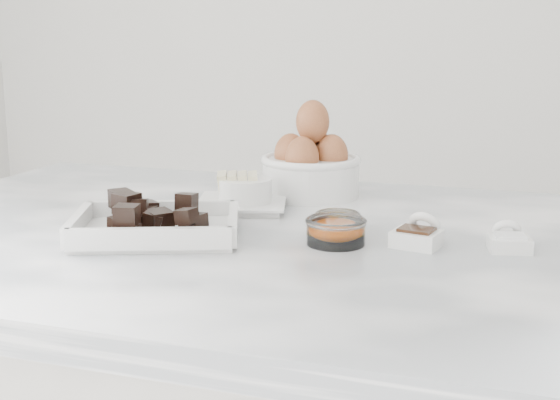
{
  "coord_description": "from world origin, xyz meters",
  "views": [
    {
      "loc": [
        0.37,
        -1.0,
        1.22
      ],
      "look_at": [
        0.02,
        0.03,
        0.98
      ],
      "focal_mm": 50.0,
      "sensor_mm": 36.0,
      "label": 1
    }
  ],
  "objects_px": {
    "vanilla_spoon": "(418,235)",
    "zest_bowl": "(336,230)",
    "honey_bowl": "(337,222)",
    "sugar_ramekin": "(245,193)",
    "chocolate_dish": "(156,221)",
    "salt_spoon": "(509,240)",
    "butter_plate": "(241,196)",
    "egg_bowl": "(311,165)"
  },
  "relations": [
    {
      "from": "honey_bowl",
      "to": "vanilla_spoon",
      "type": "xyz_separation_m",
      "value": [
        0.12,
        -0.03,
        0.0
      ]
    },
    {
      "from": "salt_spoon",
      "to": "sugar_ramekin",
      "type": "bearing_deg",
      "value": 166.29
    },
    {
      "from": "chocolate_dish",
      "to": "egg_bowl",
      "type": "height_order",
      "value": "egg_bowl"
    },
    {
      "from": "honey_bowl",
      "to": "salt_spoon",
      "type": "height_order",
      "value": "salt_spoon"
    },
    {
      "from": "zest_bowl",
      "to": "vanilla_spoon",
      "type": "height_order",
      "value": "vanilla_spoon"
    },
    {
      "from": "egg_bowl",
      "to": "zest_bowl",
      "type": "relative_size",
      "value": 2.08
    },
    {
      "from": "sugar_ramekin",
      "to": "honey_bowl",
      "type": "bearing_deg",
      "value": -25.52
    },
    {
      "from": "chocolate_dish",
      "to": "egg_bowl",
      "type": "bearing_deg",
      "value": 69.73
    },
    {
      "from": "honey_bowl",
      "to": "sugar_ramekin",
      "type": "bearing_deg",
      "value": 154.48
    },
    {
      "from": "chocolate_dish",
      "to": "vanilla_spoon",
      "type": "height_order",
      "value": "chocolate_dish"
    },
    {
      "from": "sugar_ramekin",
      "to": "salt_spoon",
      "type": "bearing_deg",
      "value": -13.71
    },
    {
      "from": "vanilla_spoon",
      "to": "salt_spoon",
      "type": "relative_size",
      "value": 1.12
    },
    {
      "from": "chocolate_dish",
      "to": "vanilla_spoon",
      "type": "distance_m",
      "value": 0.35
    },
    {
      "from": "egg_bowl",
      "to": "salt_spoon",
      "type": "height_order",
      "value": "egg_bowl"
    },
    {
      "from": "sugar_ramekin",
      "to": "chocolate_dish",
      "type": "bearing_deg",
      "value": -105.75
    },
    {
      "from": "egg_bowl",
      "to": "vanilla_spoon",
      "type": "xyz_separation_m",
      "value": [
        0.22,
        -0.25,
        -0.04
      ]
    },
    {
      "from": "chocolate_dish",
      "to": "egg_bowl",
      "type": "relative_size",
      "value": 1.57
    },
    {
      "from": "egg_bowl",
      "to": "zest_bowl",
      "type": "height_order",
      "value": "egg_bowl"
    },
    {
      "from": "chocolate_dish",
      "to": "zest_bowl",
      "type": "relative_size",
      "value": 3.27
    },
    {
      "from": "chocolate_dish",
      "to": "salt_spoon",
      "type": "bearing_deg",
      "value": 11.67
    },
    {
      "from": "sugar_ramekin",
      "to": "egg_bowl",
      "type": "distance_m",
      "value": 0.15
    },
    {
      "from": "chocolate_dish",
      "to": "vanilla_spoon",
      "type": "relative_size",
      "value": 3.34
    },
    {
      "from": "salt_spoon",
      "to": "zest_bowl",
      "type": "bearing_deg",
      "value": -168.03
    },
    {
      "from": "chocolate_dish",
      "to": "honey_bowl",
      "type": "xyz_separation_m",
      "value": [
        0.23,
        0.11,
        -0.01
      ]
    },
    {
      "from": "vanilla_spoon",
      "to": "sugar_ramekin",
      "type": "bearing_deg",
      "value": 158.24
    },
    {
      "from": "honey_bowl",
      "to": "zest_bowl",
      "type": "relative_size",
      "value": 0.79
    },
    {
      "from": "sugar_ramekin",
      "to": "egg_bowl",
      "type": "relative_size",
      "value": 0.5
    },
    {
      "from": "vanilla_spoon",
      "to": "zest_bowl",
      "type": "bearing_deg",
      "value": -164.56
    },
    {
      "from": "honey_bowl",
      "to": "salt_spoon",
      "type": "xyz_separation_m",
      "value": [
        0.23,
        -0.02,
        -0.0
      ]
    },
    {
      "from": "zest_bowl",
      "to": "salt_spoon",
      "type": "bearing_deg",
      "value": 11.97
    },
    {
      "from": "egg_bowl",
      "to": "honey_bowl",
      "type": "bearing_deg",
      "value": -64.29
    },
    {
      "from": "butter_plate",
      "to": "sugar_ramekin",
      "type": "height_order",
      "value": "butter_plate"
    },
    {
      "from": "butter_plate",
      "to": "egg_bowl",
      "type": "height_order",
      "value": "egg_bowl"
    },
    {
      "from": "butter_plate",
      "to": "zest_bowl",
      "type": "height_order",
      "value": "butter_plate"
    },
    {
      "from": "sugar_ramekin",
      "to": "zest_bowl",
      "type": "bearing_deg",
      "value": -37.91
    },
    {
      "from": "sugar_ramekin",
      "to": "zest_bowl",
      "type": "height_order",
      "value": "sugar_ramekin"
    },
    {
      "from": "vanilla_spoon",
      "to": "salt_spoon",
      "type": "bearing_deg",
      "value": 8.7
    },
    {
      "from": "egg_bowl",
      "to": "vanilla_spoon",
      "type": "relative_size",
      "value": 2.12
    },
    {
      "from": "sugar_ramekin",
      "to": "honey_bowl",
      "type": "height_order",
      "value": "sugar_ramekin"
    },
    {
      "from": "butter_plate",
      "to": "salt_spoon",
      "type": "distance_m",
      "value": 0.43
    },
    {
      "from": "vanilla_spoon",
      "to": "egg_bowl",
      "type": "bearing_deg",
      "value": 131.65
    },
    {
      "from": "sugar_ramekin",
      "to": "zest_bowl",
      "type": "relative_size",
      "value": 1.04
    }
  ]
}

